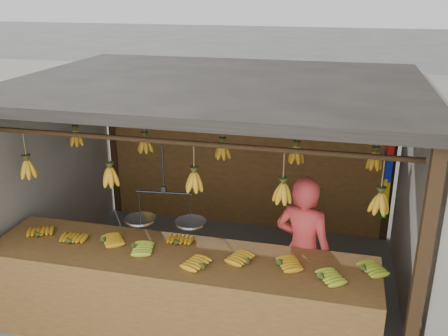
# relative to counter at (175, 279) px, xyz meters

# --- Properties ---
(ground) EXTENTS (80.00, 80.00, 0.00)m
(ground) POSITION_rel_counter_xyz_m (0.10, 1.23, -0.72)
(ground) COLOR #5B5B57
(stall) EXTENTS (4.30, 3.30, 2.40)m
(stall) POSITION_rel_counter_xyz_m (0.10, 1.56, 1.25)
(stall) COLOR black
(stall) RESTS_ON ground
(counter) EXTENTS (3.78, 0.86, 0.96)m
(counter) POSITION_rel_counter_xyz_m (0.00, 0.00, 0.00)
(counter) COLOR brown
(counter) RESTS_ON ground
(hanging_bananas) EXTENTS (3.58, 2.19, 0.37)m
(hanging_bananas) POSITION_rel_counter_xyz_m (0.10, 1.25, 0.90)
(hanging_bananas) COLOR #BA7F13
(hanging_bananas) RESTS_ON ground
(balance_scale) EXTENTS (0.78, 0.34, 0.82)m
(balance_scale) POSITION_rel_counter_xyz_m (-0.17, 0.23, 0.52)
(balance_scale) COLOR black
(balance_scale) RESTS_ON ground
(vendor) EXTENTS (0.68, 0.55, 1.62)m
(vendor) POSITION_rel_counter_xyz_m (1.14, 0.63, 0.09)
(vendor) COLOR #BF3333
(vendor) RESTS_ON ground
(bag_bundles) EXTENTS (0.08, 0.26, 1.22)m
(bag_bundles) POSITION_rel_counter_xyz_m (2.04, 2.58, 0.28)
(bag_bundles) COLOR red
(bag_bundles) RESTS_ON ground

